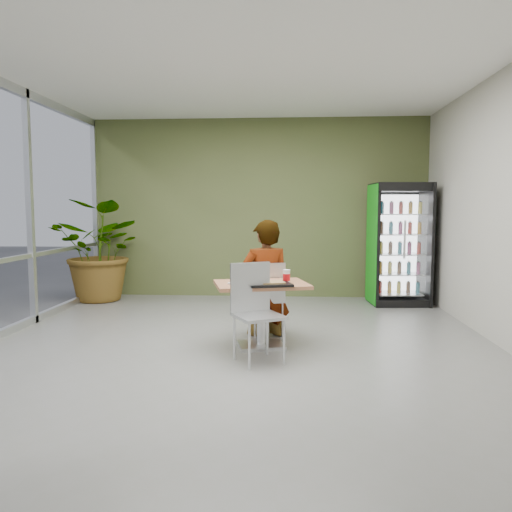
{
  "coord_description": "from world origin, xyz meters",
  "views": [
    {
      "loc": [
        0.56,
        -5.5,
        1.59
      ],
      "look_at": [
        0.15,
        0.73,
        1.0
      ],
      "focal_mm": 35.0,
      "sensor_mm": 36.0,
      "label": 1
    }
  ],
  "objects_px": {
    "chair_near": "(254,304)",
    "soda_cup": "(286,277)",
    "cafeteria_tray": "(269,284)",
    "potted_plant": "(103,251)",
    "chair_far": "(267,293)",
    "dining_table": "(261,301)",
    "seated_woman": "(265,290)",
    "beverage_fridge": "(399,244)"
  },
  "relations": [
    {
      "from": "chair_near",
      "to": "soda_cup",
      "type": "bearing_deg",
      "value": 27.02
    },
    {
      "from": "cafeteria_tray",
      "to": "potted_plant",
      "type": "distance_m",
      "value": 4.22
    },
    {
      "from": "chair_far",
      "to": "chair_near",
      "type": "relative_size",
      "value": 0.91
    },
    {
      "from": "chair_near",
      "to": "potted_plant",
      "type": "distance_m",
      "value": 4.33
    },
    {
      "from": "dining_table",
      "to": "chair_far",
      "type": "distance_m",
      "value": 0.53
    },
    {
      "from": "seated_woman",
      "to": "beverage_fridge",
      "type": "bearing_deg",
      "value": -150.95
    },
    {
      "from": "chair_near",
      "to": "seated_woman",
      "type": "height_order",
      "value": "seated_woman"
    },
    {
      "from": "chair_near",
      "to": "seated_woman",
      "type": "relative_size",
      "value": 0.58
    },
    {
      "from": "dining_table",
      "to": "cafeteria_tray",
      "type": "bearing_deg",
      "value": -63.34
    },
    {
      "from": "soda_cup",
      "to": "beverage_fridge",
      "type": "height_order",
      "value": "beverage_fridge"
    },
    {
      "from": "soda_cup",
      "to": "beverage_fridge",
      "type": "relative_size",
      "value": 0.08
    },
    {
      "from": "potted_plant",
      "to": "chair_far",
      "type": "bearing_deg",
      "value": -37.23
    },
    {
      "from": "potted_plant",
      "to": "soda_cup",
      "type": "bearing_deg",
      "value": -40.86
    },
    {
      "from": "soda_cup",
      "to": "potted_plant",
      "type": "relative_size",
      "value": 0.09
    },
    {
      "from": "seated_woman",
      "to": "soda_cup",
      "type": "relative_size",
      "value": 11.57
    },
    {
      "from": "cafeteria_tray",
      "to": "potted_plant",
      "type": "relative_size",
      "value": 0.27
    },
    {
      "from": "beverage_fridge",
      "to": "potted_plant",
      "type": "height_order",
      "value": "beverage_fridge"
    },
    {
      "from": "chair_near",
      "to": "soda_cup",
      "type": "xyz_separation_m",
      "value": [
        0.33,
        0.49,
        0.22
      ]
    },
    {
      "from": "chair_far",
      "to": "seated_woman",
      "type": "distance_m",
      "value": 0.06
    },
    {
      "from": "beverage_fridge",
      "to": "potted_plant",
      "type": "distance_m",
      "value": 5.05
    },
    {
      "from": "chair_near",
      "to": "cafeteria_tray",
      "type": "distance_m",
      "value": 0.35
    },
    {
      "from": "soda_cup",
      "to": "potted_plant",
      "type": "distance_m",
      "value": 4.22
    },
    {
      "from": "seated_woman",
      "to": "cafeteria_tray",
      "type": "relative_size",
      "value": 3.76
    },
    {
      "from": "potted_plant",
      "to": "seated_woman",
      "type": "bearing_deg",
      "value": -36.96
    },
    {
      "from": "potted_plant",
      "to": "chair_near",
      "type": "bearing_deg",
      "value": -48.63
    },
    {
      "from": "cafeteria_tray",
      "to": "soda_cup",
      "type": "bearing_deg",
      "value": 48.19
    },
    {
      "from": "seated_woman",
      "to": "cafeteria_tray",
      "type": "bearing_deg",
      "value": 79.42
    },
    {
      "from": "beverage_fridge",
      "to": "potted_plant",
      "type": "xyz_separation_m",
      "value": [
        -5.05,
        0.01,
        -0.13
      ]
    },
    {
      "from": "chair_far",
      "to": "soda_cup",
      "type": "xyz_separation_m",
      "value": [
        0.24,
        -0.52,
        0.28
      ]
    },
    {
      "from": "chair_far",
      "to": "cafeteria_tray",
      "type": "bearing_deg",
      "value": 77.59
    },
    {
      "from": "chair_near",
      "to": "cafeteria_tray",
      "type": "relative_size",
      "value": 2.19
    },
    {
      "from": "soda_cup",
      "to": "chair_near",
      "type": "bearing_deg",
      "value": -124.44
    },
    {
      "from": "chair_far",
      "to": "potted_plant",
      "type": "height_order",
      "value": "potted_plant"
    },
    {
      "from": "cafeteria_tray",
      "to": "beverage_fridge",
      "type": "relative_size",
      "value": 0.23
    },
    {
      "from": "dining_table",
      "to": "potted_plant",
      "type": "bearing_deg",
      "value": 136.38
    },
    {
      "from": "chair_near",
      "to": "potted_plant",
      "type": "xyz_separation_m",
      "value": [
        -2.86,
        3.24,
        0.27
      ]
    },
    {
      "from": "chair_near",
      "to": "potted_plant",
      "type": "relative_size",
      "value": 0.59
    },
    {
      "from": "chair_far",
      "to": "chair_near",
      "type": "xyz_separation_m",
      "value": [
        -0.09,
        -1.0,
        0.06
      ]
    },
    {
      "from": "chair_near",
      "to": "beverage_fridge",
      "type": "xyz_separation_m",
      "value": [
        2.19,
        3.24,
        0.41
      ]
    },
    {
      "from": "soda_cup",
      "to": "beverage_fridge",
      "type": "xyz_separation_m",
      "value": [
        1.86,
        2.75,
        0.18
      ]
    },
    {
      "from": "dining_table",
      "to": "potted_plant",
      "type": "xyz_separation_m",
      "value": [
        -2.9,
        2.77,
        0.34
      ]
    },
    {
      "from": "dining_table",
      "to": "soda_cup",
      "type": "xyz_separation_m",
      "value": [
        0.29,
        0.01,
        0.29
      ]
    }
  ]
}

